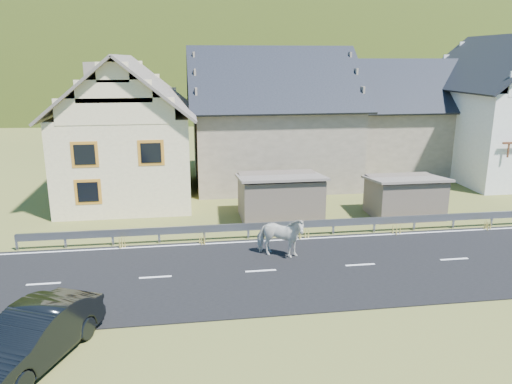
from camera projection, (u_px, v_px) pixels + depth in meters
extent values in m
plane|color=#4C5222|center=(360.00, 266.00, 19.80)|extent=(160.00, 160.00, 0.00)
cube|color=black|center=(360.00, 265.00, 19.79)|extent=(60.00, 7.00, 0.04)
cube|color=silver|center=(360.00, 265.00, 19.79)|extent=(60.00, 6.60, 0.01)
cube|color=#93969B|center=(334.00, 223.00, 23.16)|extent=(28.00, 0.08, 0.34)
cube|color=#93969B|center=(16.00, 243.00, 21.29)|extent=(0.10, 0.06, 0.70)
cube|color=#93969B|center=(65.00, 240.00, 21.57)|extent=(0.10, 0.06, 0.70)
cube|color=#93969B|center=(113.00, 238.00, 21.85)|extent=(0.10, 0.06, 0.70)
cube|color=#93969B|center=(159.00, 236.00, 22.13)|extent=(0.10, 0.06, 0.70)
cube|color=#93969B|center=(204.00, 234.00, 22.41)|extent=(0.10, 0.06, 0.70)
cube|color=#93969B|center=(248.00, 231.00, 22.69)|extent=(0.10, 0.06, 0.70)
cube|color=#93969B|center=(291.00, 229.00, 22.96)|extent=(0.10, 0.06, 0.70)
cube|color=#93969B|center=(333.00, 227.00, 23.24)|extent=(0.10, 0.06, 0.70)
cube|color=#93969B|center=(374.00, 225.00, 23.52)|extent=(0.10, 0.06, 0.70)
cube|color=#93969B|center=(414.00, 223.00, 23.80)|extent=(0.10, 0.06, 0.70)
cube|color=#93969B|center=(453.00, 221.00, 24.08)|extent=(0.10, 0.06, 0.70)
cube|color=#93969B|center=(492.00, 220.00, 24.36)|extent=(0.10, 0.06, 0.70)
cube|color=#675B4C|center=(280.00, 197.00, 25.45)|extent=(4.30, 3.30, 2.40)
cube|color=#675B4C|center=(405.00, 197.00, 25.90)|extent=(3.80, 2.90, 2.20)
cube|color=#FFEBB3|center=(128.00, 155.00, 29.22)|extent=(7.00, 9.00, 5.00)
cube|color=#C57E22|center=(85.00, 155.00, 24.47)|extent=(1.30, 0.12, 1.30)
cube|color=#C57E22|center=(151.00, 153.00, 24.91)|extent=(1.30, 0.12, 1.30)
cube|color=#C57E22|center=(88.00, 192.00, 24.96)|extent=(1.30, 0.12, 1.30)
cube|color=gray|center=(92.00, 83.00, 29.32)|extent=(0.70, 0.70, 2.40)
cube|color=gray|center=(271.00, 143.00, 33.34)|extent=(10.00, 9.00, 5.00)
cube|color=gray|center=(400.00, 138.00, 36.70)|extent=(9.00, 8.00, 4.60)
cube|color=white|center=(501.00, 133.00, 34.49)|extent=(8.00, 10.00, 6.00)
ellipsoid|color=#243B0F|center=(213.00, 131.00, 197.70)|extent=(440.00, 280.00, 260.00)
imported|color=beige|center=(280.00, 237.00, 20.39)|extent=(1.70, 2.28, 1.75)
imported|color=black|center=(33.00, 337.00, 13.34)|extent=(3.27, 4.81, 1.50)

